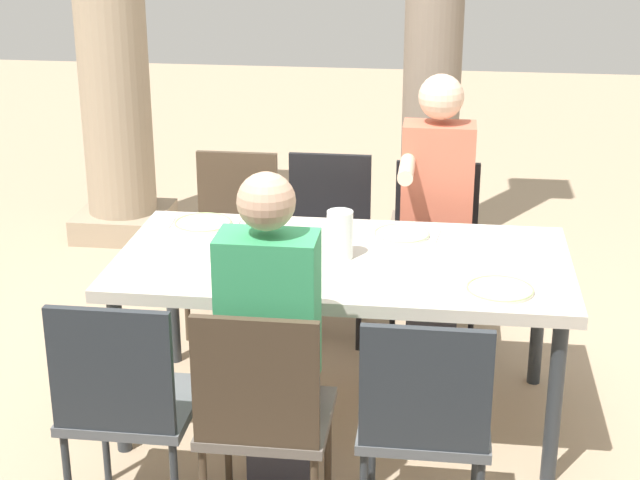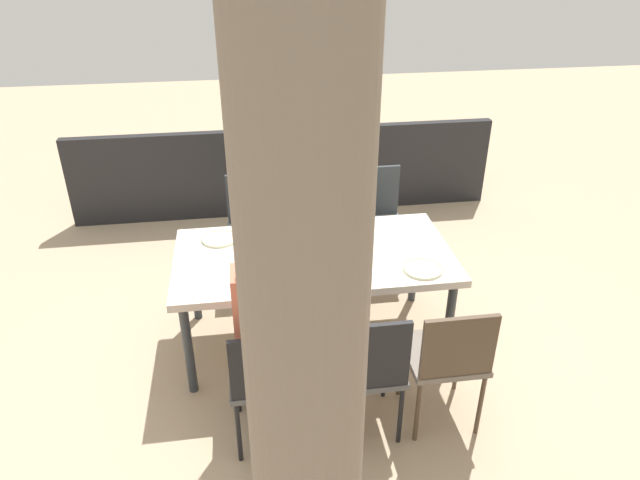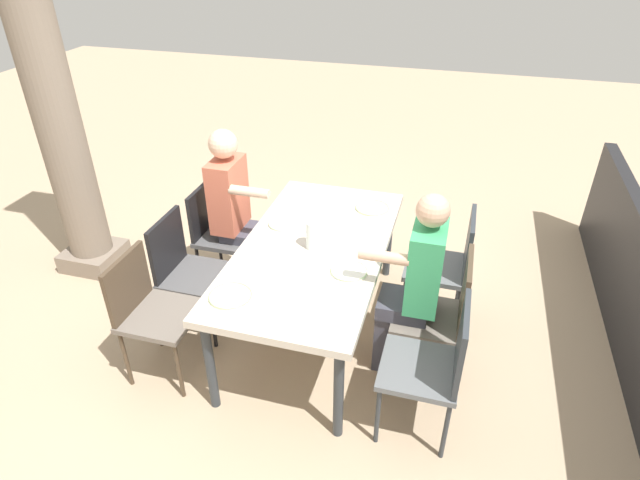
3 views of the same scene
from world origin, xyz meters
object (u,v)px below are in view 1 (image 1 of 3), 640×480
at_px(stone_column_near, 110,17).
at_px(dining_table, 343,271).
at_px(chair_east_north, 435,237).
at_px(plate_1, 276,280).
at_px(diner_man_white, 271,336).
at_px(plate_0, 203,223).
at_px(water_pitcher, 340,237).
at_px(chair_mid_north, 327,232).
at_px(chair_mid_south, 263,411).
at_px(chair_west_south, 125,398).
at_px(chair_west_north, 233,226).
at_px(chair_east_south, 425,416).
at_px(plate_2, 402,234).
at_px(stone_column_centre, 435,12).
at_px(diner_woman_green, 436,207).
at_px(plate_3, 500,289).

bearing_deg(stone_column_near, dining_table, -52.02).
relative_size(chair_east_north, plate_1, 3.70).
relative_size(diner_man_white, plate_0, 5.15).
height_order(plate_1, water_pitcher, water_pitcher).
distance_m(chair_mid_north, plate_1, 1.22).
xyz_separation_m(dining_table, chair_mid_south, (-0.17, -0.90, -0.16)).
relative_size(chair_west_south, stone_column_near, 0.32).
bearing_deg(chair_west_north, chair_mid_north, 0.48).
bearing_deg(dining_table, plate_0, 154.88).
bearing_deg(plate_1, stone_column_near, 120.47).
relative_size(chair_east_south, water_pitcher, 4.56).
distance_m(chair_west_north, stone_column_near, 1.79).
bearing_deg(chair_east_north, diner_man_white, -108.95).
bearing_deg(chair_east_south, plate_2, 96.86).
height_order(chair_west_south, chair_east_north, chair_west_south).
height_order(plate_1, plate_2, same).
height_order(chair_west_north, chair_east_north, chair_west_north).
distance_m(stone_column_centre, water_pitcher, 2.23).
relative_size(chair_east_north, plate_0, 3.38).
bearing_deg(chair_west_south, stone_column_centre, 72.32).
distance_m(chair_mid_south, diner_woman_green, 1.72).
height_order(dining_table, diner_man_white, diner_man_white).
bearing_deg(chair_west_north, plate_2, -34.78).
bearing_deg(diner_man_white, chair_west_south, -157.42).
relative_size(dining_table, chair_east_south, 2.04).
height_order(chair_west_north, water_pitcher, water_pitcher).
distance_m(dining_table, chair_east_north, 0.98).
bearing_deg(chair_mid_south, dining_table, 79.05).
bearing_deg(diner_woman_green, chair_east_north, 89.07).
bearing_deg(chair_mid_north, chair_west_south, -104.96).
relative_size(plate_0, plate_3, 1.01).
bearing_deg(dining_table, diner_woman_green, 63.01).
xyz_separation_m(plate_2, water_pitcher, (-0.24, -0.29, 0.08)).
relative_size(diner_woman_green, diner_man_white, 1.03).
relative_size(stone_column_near, plate_1, 12.11).
bearing_deg(dining_table, diner_man_white, -104.20).
bearing_deg(chair_mid_south, chair_east_north, 73.12).
height_order(chair_mid_south, stone_column_near, stone_column_near).
xyz_separation_m(chair_west_south, water_pitcher, (0.64, 0.89, 0.30)).
bearing_deg(chair_west_north, stone_column_near, 129.23).
relative_size(stone_column_near, plate_0, 11.07).
bearing_deg(chair_mid_south, stone_column_centre, 80.97).
bearing_deg(chair_west_south, stone_column_near, 108.24).
height_order(chair_east_north, diner_man_white, diner_man_white).
bearing_deg(plate_2, chair_mid_south, -108.81).
xyz_separation_m(diner_man_white, stone_column_near, (-1.47, 2.81, 0.69)).
relative_size(chair_east_north, diner_woman_green, 0.64).
height_order(diner_man_white, plate_3, diner_man_white).
bearing_deg(plate_3, stone_column_near, 133.57).
bearing_deg(stone_column_centre, chair_mid_south, -99.03).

